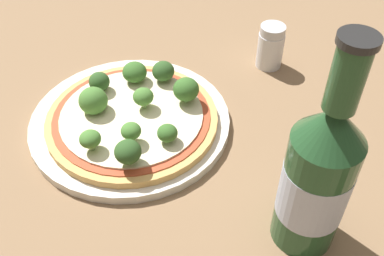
{
  "coord_description": "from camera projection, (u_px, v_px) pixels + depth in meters",
  "views": [
    {
      "loc": [
        0.4,
        -0.16,
        0.4
      ],
      "look_at": [
        0.1,
        0.02,
        0.06
      ],
      "focal_mm": 42.0,
      "sensor_mm": 36.0,
      "label": 1
    }
  ],
  "objects": [
    {
      "name": "ground_plane",
      "position": [
        137.0,
        122.0,
        0.58
      ],
      "size": [
        3.0,
        3.0,
        0.0
      ],
      "primitive_type": "plane",
      "color": "#846647"
    },
    {
      "name": "plate",
      "position": [
        132.0,
        123.0,
        0.57
      ],
      "size": [
        0.25,
        0.25,
        0.01
      ],
      "color": "silver",
      "rests_on": "ground_plane"
    },
    {
      "name": "pizza",
      "position": [
        132.0,
        118.0,
        0.56
      ],
      "size": [
        0.21,
        0.21,
        0.01
      ],
      "color": "tan",
      "rests_on": "plate"
    },
    {
      "name": "broccoli_floret_0",
      "position": [
        93.0,
        101.0,
        0.55
      ],
      "size": [
        0.04,
        0.04,
        0.03
      ],
      "color": "#89A866",
      "rests_on": "pizza"
    },
    {
      "name": "broccoli_floret_1",
      "position": [
        90.0,
        139.0,
        0.5
      ],
      "size": [
        0.02,
        0.02,
        0.03
      ],
      "color": "#89A866",
      "rests_on": "pizza"
    },
    {
      "name": "broccoli_floret_2",
      "position": [
        128.0,
        152.0,
        0.49
      ],
      "size": [
        0.03,
        0.03,
        0.03
      ],
      "color": "#89A866",
      "rests_on": "pizza"
    },
    {
      "name": "broccoli_floret_3",
      "position": [
        163.0,
        71.0,
        0.6
      ],
      "size": [
        0.03,
        0.03,
        0.03
      ],
      "color": "#89A866",
      "rests_on": "pizza"
    },
    {
      "name": "broccoli_floret_4",
      "position": [
        99.0,
        82.0,
        0.58
      ],
      "size": [
        0.03,
        0.03,
        0.03
      ],
      "color": "#89A866",
      "rests_on": "pizza"
    },
    {
      "name": "broccoli_floret_5",
      "position": [
        135.0,
        72.0,
        0.59
      ],
      "size": [
        0.03,
        0.03,
        0.03
      ],
      "color": "#89A866",
      "rests_on": "pizza"
    },
    {
      "name": "broccoli_floret_6",
      "position": [
        131.0,
        131.0,
        0.51
      ],
      "size": [
        0.02,
        0.02,
        0.03
      ],
      "color": "#89A866",
      "rests_on": "pizza"
    },
    {
      "name": "broccoli_floret_7",
      "position": [
        186.0,
        89.0,
        0.56
      ],
      "size": [
        0.03,
        0.03,
        0.03
      ],
      "color": "#89A866",
      "rests_on": "pizza"
    },
    {
      "name": "broccoli_floret_8",
      "position": [
        167.0,
        133.0,
        0.51
      ],
      "size": [
        0.02,
        0.02,
        0.02
      ],
      "color": "#89A866",
      "rests_on": "pizza"
    },
    {
      "name": "broccoli_floret_9",
      "position": [
        143.0,
        97.0,
        0.55
      ],
      "size": [
        0.03,
        0.03,
        0.03
      ],
      "color": "#89A866",
      "rests_on": "pizza"
    },
    {
      "name": "beer_bottle",
      "position": [
        317.0,
        178.0,
        0.4
      ],
      "size": [
        0.06,
        0.06,
        0.24
      ],
      "color": "#234C28",
      "rests_on": "ground_plane"
    },
    {
      "name": "pepper_shaker",
      "position": [
        271.0,
        47.0,
        0.65
      ],
      "size": [
        0.04,
        0.04,
        0.07
      ],
      "color": "silver",
      "rests_on": "ground_plane"
    }
  ]
}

